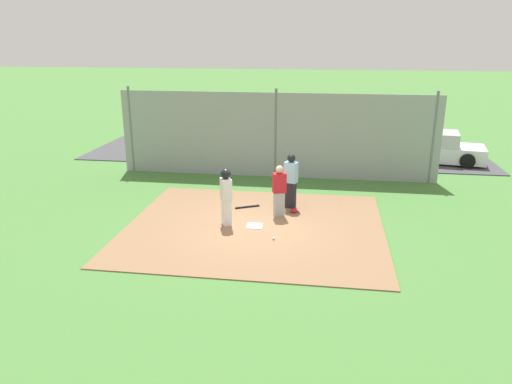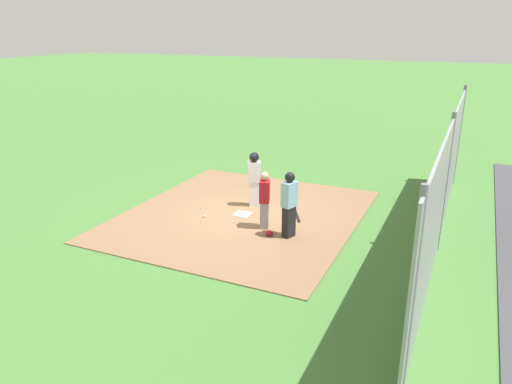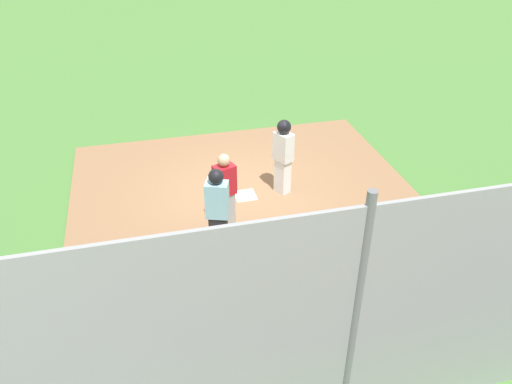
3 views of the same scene
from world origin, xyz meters
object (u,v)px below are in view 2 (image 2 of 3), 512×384
object	(u,v)px
catcher_mask	(269,233)
umpire	(289,203)
catcher	(265,199)
runner	(254,176)
baseball_bat	(297,216)
home_plate	(242,214)
baseball	(204,216)

from	to	relation	value
catcher_mask	umpire	bearing A→B (deg)	-73.15
catcher	runner	world-z (taller)	runner
baseball_bat	catcher	bearing A→B (deg)	-55.13
home_plate	baseball	xyz separation A→B (m)	(-0.64, 0.88, 0.03)
umpire	runner	bearing A→B (deg)	-24.99
runner	umpire	bearing A→B (deg)	19.18
umpire	baseball_bat	bearing A→B (deg)	-61.05
umpire	catcher_mask	xyz separation A→B (m)	(-0.15, 0.48, -0.84)
catcher_mask	baseball	xyz separation A→B (m)	(0.38, 2.15, -0.02)
catcher	umpire	distance (m)	0.85
home_plate	baseball	size ratio (longest dim) A/B	5.95
runner	baseball	bearing A→B (deg)	-58.38
runner	baseball	world-z (taller)	runner
catcher	home_plate	bearing A→B (deg)	-50.61
baseball	catcher_mask	bearing A→B (deg)	-99.88
catcher_mask	baseball	distance (m)	2.19
home_plate	runner	xyz separation A→B (m)	(0.81, -0.01, 0.93)
runner	baseball_bat	bearing A→B (deg)	50.07
runner	catcher_mask	world-z (taller)	runner
umpire	baseball_bat	world-z (taller)	umpire
home_plate	umpire	world-z (taller)	umpire
catcher_mask	catcher	bearing A→B (deg)	37.15
catcher	baseball	distance (m)	1.99
umpire	catcher	bearing A→B (deg)	-0.34
runner	baseball	distance (m)	1.92
umpire	baseball	size ratio (longest dim) A/B	23.22
home_plate	runner	world-z (taller)	runner
umpire	baseball	world-z (taller)	umpire
umpire	runner	world-z (taller)	umpire
home_plate	umpire	size ratio (longest dim) A/B	0.26
baseball_bat	home_plate	bearing A→B (deg)	-100.21
catcher	baseball_bat	world-z (taller)	catcher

